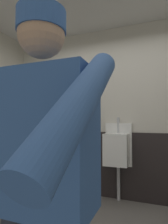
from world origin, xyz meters
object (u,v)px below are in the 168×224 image
Objects in this scene: person at (39,171)px; soap_dispenser at (68,121)px; urinal_solo at (117,149)px; trash_bin at (5,176)px.

person is 9.24× the size of soap_dispenser.
urinal_solo is 1.67× the size of trash_bin.
soap_dispenser reaches higher than urinal_solo.
urinal_solo is at bearing 92.42° from person.
urinal_solo is 2.11m from person.
urinal_solo is 0.75× the size of person.
urinal_solo is 0.96m from soap_dispenser.
trash_bin is 4.12× the size of soap_dispenser.
trash_bin is at bearing -159.70° from urinal_solo.
urinal_solo is at bearing 20.30° from trash_bin.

